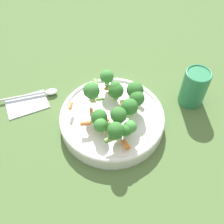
# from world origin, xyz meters

# --- Properties ---
(ground_plane) EXTENTS (3.00, 3.00, 0.00)m
(ground_plane) POSITION_xyz_m (0.00, 0.00, 0.00)
(ground_plane) COLOR #4C6B38
(bowl) EXTENTS (0.28, 0.28, 0.04)m
(bowl) POSITION_xyz_m (0.00, 0.00, 0.02)
(bowl) COLOR white
(bowl) RESTS_ON ground_plane
(pasta_salad) EXTENTS (0.21, 0.19, 0.08)m
(pasta_salad) POSITION_xyz_m (0.00, -0.01, 0.09)
(pasta_salad) COLOR #8CB766
(pasta_salad) RESTS_ON bowl
(cup) EXTENTS (0.07, 0.07, 0.11)m
(cup) POSITION_xyz_m (0.15, -0.20, 0.06)
(cup) COLOR #2D7F51
(cup) RESTS_ON ground_plane
(napkin) EXTENTS (0.14, 0.14, 0.01)m
(napkin) POSITION_xyz_m (-0.01, 0.26, 0.00)
(napkin) COLOR #B2BCC6
(napkin) RESTS_ON ground_plane
(spoon) EXTENTS (0.12, 0.17, 0.01)m
(spoon) POSITION_xyz_m (0.03, 0.25, 0.01)
(spoon) COLOR silver
(spoon) RESTS_ON napkin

